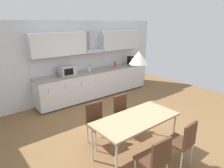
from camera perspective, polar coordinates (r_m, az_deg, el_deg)
The scene contains 15 objects.
ground_plane at distance 4.84m, azimuth 2.66°, elevation -13.43°, with size 9.28×7.86×0.02m, color brown.
wall_back at distance 6.51m, azimuth -13.10°, elevation 6.15°, with size 7.42×0.10×2.51m, color silver.
kitchen_counter at distance 6.82m, azimuth -4.55°, elevation 0.22°, with size 4.11×0.66×0.92m.
backsplash_tile at distance 6.90m, azimuth -6.14°, elevation 6.50°, with size 4.09×0.02×0.52m, color silver.
upper_wall_cabinets at distance 6.68m, azimuth -5.57°, elevation 11.84°, with size 4.09×0.40×0.67m.
microwave at distance 6.16m, azimuth -12.63°, elevation 3.76°, with size 0.48×0.35×0.28m.
coffee_maker at distance 7.69m, azimuth 5.14°, elevation 6.81°, with size 0.18×0.19×0.30m.
bottle_red at distance 7.15m, azimuth 0.84°, elevation 5.57°, with size 0.08×0.08×0.20m.
bottle_white at distance 6.58m, azimuth -6.50°, elevation 4.41°, with size 0.08×0.08×0.20m.
dining_table at distance 3.79m, azimuth 6.92°, elevation -10.25°, with size 1.65×0.79×0.76m.
chair_near_left at distance 3.22m, azimuth 12.33°, elevation -19.86°, with size 0.43×0.43×0.87m.
chair_far_right at distance 4.60m, azimuth 3.13°, elevation -7.48°, with size 0.40×0.40×0.87m.
chair_far_left at distance 4.19m, azimuth -4.46°, elevation -10.12°, with size 0.43×0.43×0.87m.
chair_near_right at distance 3.75m, azimuth 19.82°, elevation -14.74°, with size 0.42×0.42×0.87m.
pendant_lamp at distance 3.42m, azimuth 7.63°, elevation 7.50°, with size 0.32×0.32×0.22m, color silver.
Camera 1 is at (-2.79, -3.08, 2.45)m, focal length 32.00 mm.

